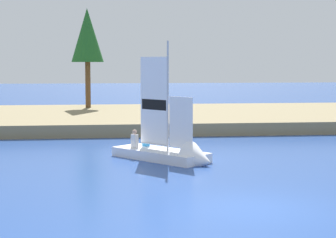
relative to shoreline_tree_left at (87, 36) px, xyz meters
name	(u,v)px	position (x,y,z in m)	size (l,w,h in m)	color
ground_plane	(255,208)	(5.33, -27.79, -6.04)	(200.00, 200.00, 0.00)	#234793
shore_bank	(165,117)	(5.33, -4.46, -5.67)	(80.00, 15.30, 0.73)	#897A56
shoreline_tree_left	(87,36)	(0.00, 0.00, 0.00)	(2.39, 2.39, 7.37)	brown
sailboat	(176,154)	(4.08, -19.97, -5.71)	(4.35, 4.71, 5.50)	white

